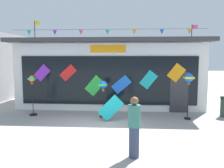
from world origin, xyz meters
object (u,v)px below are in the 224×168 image
at_px(kite_shop_building, 112,72).
at_px(wind_spinner_left, 103,88).
at_px(display_kite_on_ground, 111,108).
at_px(wind_spinner_center_left, 189,81).
at_px(wind_spinner_far_left, 32,86).
at_px(person_mid_plaza, 134,127).

height_order(kite_shop_building, wind_spinner_left, kite_shop_building).
height_order(kite_shop_building, display_kite_on_ground, kite_shop_building).
relative_size(wind_spinner_left, wind_spinner_center_left, 0.82).
relative_size(wind_spinner_far_left, display_kite_on_ground, 1.80).
bearing_deg(wind_spinner_far_left, wind_spinner_center_left, -1.73).
bearing_deg(wind_spinner_center_left, wind_spinner_left, 177.88).
height_order(wind_spinner_far_left, wind_spinner_center_left, wind_spinner_center_left).
relative_size(kite_shop_building, display_kite_on_ground, 9.71).
bearing_deg(wind_spinner_left, wind_spinner_far_left, 178.71).
xyz_separation_m(wind_spinner_far_left, person_mid_plaza, (4.63, -4.46, -0.54)).
bearing_deg(wind_spinner_far_left, wind_spinner_left, -1.29).
distance_m(kite_shop_building, wind_spinner_center_left, 5.20).
height_order(kite_shop_building, wind_spinner_center_left, kite_shop_building).
xyz_separation_m(wind_spinner_left, person_mid_plaza, (1.30, -4.39, -0.46)).
relative_size(wind_spinner_left, person_mid_plaza, 1.00).
relative_size(kite_shop_building, wind_spinner_far_left, 5.41).
bearing_deg(wind_spinner_far_left, kite_shop_building, 45.45).
distance_m(wind_spinner_far_left, wind_spinner_left, 3.33).
height_order(wind_spinner_left, display_kite_on_ground, wind_spinner_left).
distance_m(wind_spinner_left, display_kite_on_ground, 1.08).
relative_size(wind_spinner_left, display_kite_on_ground, 1.60).
distance_m(wind_spinner_left, person_mid_plaza, 4.60).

